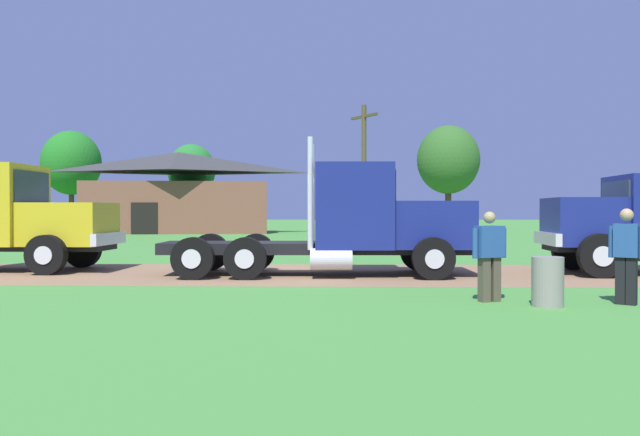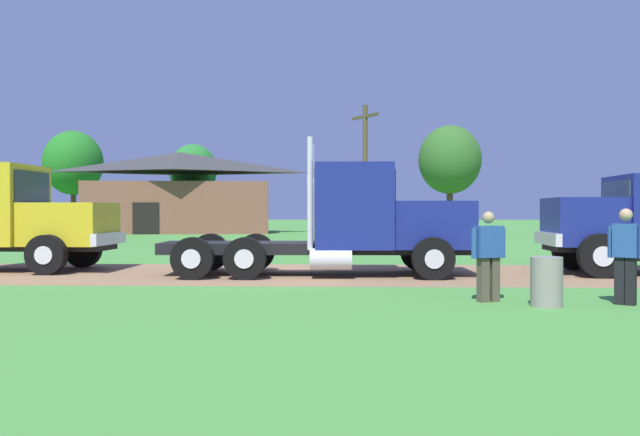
{
  "view_description": "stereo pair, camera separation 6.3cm",
  "coord_description": "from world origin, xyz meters",
  "px_view_note": "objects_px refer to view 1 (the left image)",
  "views": [
    {
      "loc": [
        1.43,
        -16.66,
        1.64
      ],
      "look_at": [
        0.9,
        1.08,
        1.44
      ],
      "focal_mm": 36.13,
      "sensor_mm": 36.0,
      "label": 1
    },
    {
      "loc": [
        1.5,
        -16.66,
        1.64
      ],
      "look_at": [
        0.9,
        1.08,
        1.44
      ],
      "focal_mm": 36.13,
      "sensor_mm": 36.0,
      "label": 2
    }
  ],
  "objects_px": {
    "visitor_walking_mid": "(489,252)",
    "steel_barrel": "(548,282)",
    "visitor_by_barrel": "(626,253)",
    "shed_building": "(178,194)",
    "utility_pole_near": "(364,169)",
    "truck_foreground_white": "(360,223)",
    "truck_near_left": "(5,222)"
  },
  "relations": [
    {
      "from": "shed_building",
      "to": "utility_pole_near",
      "type": "distance_m",
      "value": 18.19
    },
    {
      "from": "truck_foreground_white",
      "to": "steel_barrel",
      "type": "distance_m",
      "value": 6.17
    },
    {
      "from": "shed_building",
      "to": "truck_foreground_white",
      "type": "bearing_deg",
      "value": -67.93
    },
    {
      "from": "truck_foreground_white",
      "to": "visitor_walking_mid",
      "type": "relative_size",
      "value": 4.92
    },
    {
      "from": "truck_foreground_white",
      "to": "shed_building",
      "type": "height_order",
      "value": "shed_building"
    },
    {
      "from": "truck_foreground_white",
      "to": "truck_near_left",
      "type": "relative_size",
      "value": 0.98
    },
    {
      "from": "truck_near_left",
      "to": "steel_barrel",
      "type": "xyz_separation_m",
      "value": [
        12.69,
        -6.16,
        -0.9
      ]
    },
    {
      "from": "visitor_walking_mid",
      "to": "shed_building",
      "type": "xyz_separation_m",
      "value": [
        -14.51,
        35.17,
        1.98
      ]
    },
    {
      "from": "shed_building",
      "to": "utility_pole_near",
      "type": "height_order",
      "value": "utility_pole_near"
    },
    {
      "from": "truck_foreground_white",
      "to": "truck_near_left",
      "type": "bearing_deg",
      "value": 174.87
    },
    {
      "from": "visitor_walking_mid",
      "to": "shed_building",
      "type": "bearing_deg",
      "value": 112.42
    },
    {
      "from": "truck_foreground_white",
      "to": "shed_building",
      "type": "bearing_deg",
      "value": 112.07
    },
    {
      "from": "truck_foreground_white",
      "to": "visitor_by_barrel",
      "type": "relative_size",
      "value": 4.76
    },
    {
      "from": "truck_near_left",
      "to": "utility_pole_near",
      "type": "relative_size",
      "value": 1.13
    },
    {
      "from": "visitor_walking_mid",
      "to": "steel_barrel",
      "type": "relative_size",
      "value": 1.91
    },
    {
      "from": "steel_barrel",
      "to": "visitor_walking_mid",
      "type": "bearing_deg",
      "value": 147.66
    },
    {
      "from": "visitor_walking_mid",
      "to": "steel_barrel",
      "type": "bearing_deg",
      "value": -32.34
    },
    {
      "from": "visitor_walking_mid",
      "to": "visitor_by_barrel",
      "type": "bearing_deg",
      "value": -7.2
    },
    {
      "from": "visitor_by_barrel",
      "to": "truck_near_left",
      "type": "bearing_deg",
      "value": 157.34
    },
    {
      "from": "truck_foreground_white",
      "to": "truck_near_left",
      "type": "distance_m",
      "value": 9.69
    },
    {
      "from": "visitor_walking_mid",
      "to": "truck_foreground_white",
      "type": "bearing_deg",
      "value": 114.65
    },
    {
      "from": "shed_building",
      "to": "steel_barrel",
      "type": "bearing_deg",
      "value": -66.71
    },
    {
      "from": "steel_barrel",
      "to": "shed_building",
      "type": "distance_m",
      "value": 38.96
    },
    {
      "from": "truck_near_left",
      "to": "shed_building",
      "type": "relative_size",
      "value": 0.58
    },
    {
      "from": "visitor_walking_mid",
      "to": "steel_barrel",
      "type": "distance_m",
      "value": 1.12
    },
    {
      "from": "truck_foreground_white",
      "to": "utility_pole_near",
      "type": "xyz_separation_m",
      "value": [
        0.78,
        17.87,
        2.55
      ]
    },
    {
      "from": "visitor_walking_mid",
      "to": "visitor_by_barrel",
      "type": "relative_size",
      "value": 0.97
    },
    {
      "from": "visitor_by_barrel",
      "to": "utility_pole_near",
      "type": "xyz_separation_m",
      "value": [
        -3.7,
        22.9,
        2.97
      ]
    },
    {
      "from": "truck_foreground_white",
      "to": "utility_pole_near",
      "type": "bearing_deg",
      "value": 87.5
    },
    {
      "from": "truck_near_left",
      "to": "utility_pole_near",
      "type": "distance_m",
      "value": 20.11
    },
    {
      "from": "visitor_by_barrel",
      "to": "shed_building",
      "type": "relative_size",
      "value": 0.12
    },
    {
      "from": "visitor_by_barrel",
      "to": "shed_building",
      "type": "xyz_separation_m",
      "value": [
        -16.82,
        35.46,
        1.97
      ]
    }
  ]
}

